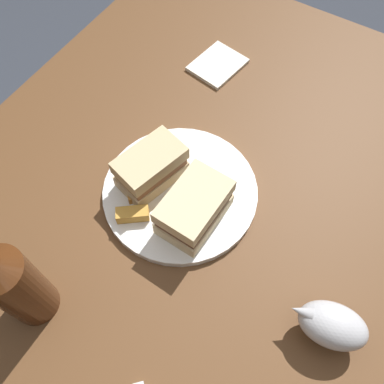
# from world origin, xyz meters

# --- Properties ---
(ground_plane) EXTENTS (6.00, 6.00, 0.00)m
(ground_plane) POSITION_xyz_m (0.00, 0.00, 0.00)
(ground_plane) COLOR #333842
(dining_table) EXTENTS (1.20, 0.95, 0.78)m
(dining_table) POSITION_xyz_m (0.00, 0.00, 0.39)
(dining_table) COLOR brown
(dining_table) RESTS_ON ground
(plate) EXTENTS (0.27, 0.27, 0.01)m
(plate) POSITION_xyz_m (0.00, 0.05, 0.78)
(plate) COLOR white
(plate) RESTS_ON dining_table
(sandwich_half_left) EXTENTS (0.13, 0.10, 0.07)m
(sandwich_half_left) POSITION_xyz_m (-0.01, 0.10, 0.83)
(sandwich_half_left) COLOR #CCB284
(sandwich_half_left) RESTS_ON plate
(sandwich_half_right) EXTENTS (0.13, 0.08, 0.07)m
(sandwich_half_right) POSITION_xyz_m (-0.03, 0.00, 0.83)
(sandwich_half_right) COLOR beige
(sandwich_half_right) RESTS_ON plate
(potato_wedge_front) EXTENTS (0.04, 0.03, 0.02)m
(potato_wedge_front) POSITION_xyz_m (-0.05, 0.04, 0.80)
(potato_wedge_front) COLOR gold
(potato_wedge_front) RESTS_ON plate
(potato_wedge_middle) EXTENTS (0.05, 0.06, 0.02)m
(potato_wedge_middle) POSITION_xyz_m (-0.09, 0.09, 0.80)
(potato_wedge_middle) COLOR gold
(potato_wedge_middle) RESTS_ON plate
(potato_wedge_back) EXTENTS (0.02, 0.04, 0.02)m
(potato_wedge_back) POSITION_xyz_m (-0.03, 0.03, 0.80)
(potato_wedge_back) COLOR #B77F33
(potato_wedge_back) RESTS_ON plate
(potato_wedge_left_edge) EXTENTS (0.05, 0.05, 0.01)m
(potato_wedge_left_edge) POSITION_xyz_m (-0.05, 0.12, 0.80)
(potato_wedge_left_edge) COLOR #AD702D
(potato_wedge_left_edge) RESTS_ON plate
(potato_wedge_right_edge) EXTENTS (0.05, 0.03, 0.02)m
(potato_wedge_right_edge) POSITION_xyz_m (-0.04, 0.02, 0.80)
(potato_wedge_right_edge) COLOR gold
(potato_wedge_right_edge) RESTS_ON plate
(potato_wedge_stray) EXTENTS (0.05, 0.02, 0.02)m
(potato_wedge_stray) POSITION_xyz_m (-0.06, 0.01, 0.80)
(potato_wedge_stray) COLOR gold
(potato_wedge_stray) RESTS_ON plate
(gravy_boat) EXTENTS (0.08, 0.12, 0.07)m
(gravy_boat) POSITION_xyz_m (-0.09, -0.26, 0.82)
(gravy_boat) COLOR #B7B7BC
(gravy_boat) RESTS_ON dining_table
(cider_bottle) EXTENTS (0.07, 0.07, 0.25)m
(cider_bottle) POSITION_xyz_m (-0.28, 0.13, 0.88)
(cider_bottle) COLOR #47230F
(cider_bottle) RESTS_ON dining_table
(napkin) EXTENTS (0.12, 0.11, 0.01)m
(napkin) POSITION_xyz_m (0.31, 0.15, 0.78)
(napkin) COLOR silver
(napkin) RESTS_ON dining_table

